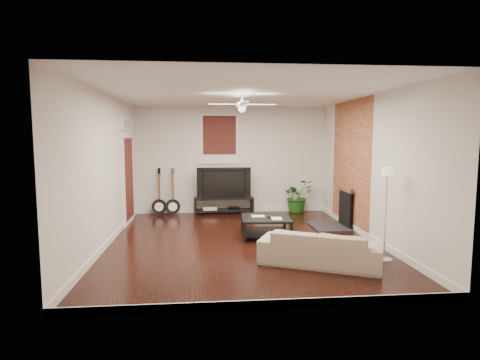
# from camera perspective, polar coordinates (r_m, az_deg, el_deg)

# --- Properties ---
(room) EXTENTS (5.01, 6.01, 2.81)m
(room) POSITION_cam_1_polar(r_m,az_deg,el_deg) (7.38, 0.29, 1.59)
(room) COLOR black
(room) RESTS_ON ground
(brick_accent) EXTENTS (0.02, 2.20, 2.80)m
(brick_accent) POSITION_cam_1_polar(r_m,az_deg,el_deg) (8.94, 15.73, 2.17)
(brick_accent) COLOR brown
(brick_accent) RESTS_ON floor
(fireplace) EXTENTS (0.80, 1.10, 0.92)m
(fireplace) POSITION_cam_1_polar(r_m,az_deg,el_deg) (8.95, 13.83, -3.83)
(fireplace) COLOR black
(fireplace) RESTS_ON floor
(window_back) EXTENTS (1.00, 0.06, 1.30)m
(window_back) POSITION_cam_1_polar(r_m,az_deg,el_deg) (10.30, -3.00, 5.97)
(window_back) COLOR #36150E
(window_back) RESTS_ON wall_back
(door_left) EXTENTS (0.08, 1.00, 2.50)m
(door_left) POSITION_cam_1_polar(r_m,az_deg,el_deg) (9.42, -15.96, 1.45)
(door_left) COLOR white
(door_left) RESTS_ON wall_left
(tv_stand) EXTENTS (1.54, 0.41, 0.43)m
(tv_stand) POSITION_cam_1_polar(r_m,az_deg,el_deg) (10.27, -2.37, -3.75)
(tv_stand) COLOR black
(tv_stand) RESTS_ON floor
(tv) EXTENTS (1.38, 0.18, 0.80)m
(tv) POSITION_cam_1_polar(r_m,az_deg,el_deg) (10.20, -2.39, -0.33)
(tv) COLOR black
(tv) RESTS_ON tv_stand
(coffee_table) EXTENTS (1.00, 1.00, 0.40)m
(coffee_table) POSITION_cam_1_polar(r_m,az_deg,el_deg) (7.98, 3.76, -6.81)
(coffee_table) COLOR black
(coffee_table) RESTS_ON floor
(sofa) EXTENTS (2.00, 1.45, 0.55)m
(sofa) POSITION_cam_1_polar(r_m,az_deg,el_deg) (6.38, 11.54, -9.58)
(sofa) COLOR tan
(sofa) RESTS_ON floor
(floor_lamp) EXTENTS (0.33, 0.33, 1.53)m
(floor_lamp) POSITION_cam_1_polar(r_m,az_deg,el_deg) (6.76, 20.44, -4.70)
(floor_lamp) COLOR white
(floor_lamp) RESTS_ON floor
(potted_plant) EXTENTS (0.99, 0.92, 0.88)m
(potted_plant) POSITION_cam_1_polar(r_m,az_deg,el_deg) (10.56, 8.32, -2.29)
(potted_plant) COLOR #1D5418
(potted_plant) RESTS_ON floor
(guitar_left) EXTENTS (0.38, 0.27, 1.23)m
(guitar_left) POSITION_cam_1_polar(r_m,az_deg,el_deg) (10.23, -11.72, -1.65)
(guitar_left) COLOR black
(guitar_left) RESTS_ON floor
(guitar_right) EXTENTS (0.41, 0.31, 1.23)m
(guitar_right) POSITION_cam_1_polar(r_m,az_deg,el_deg) (10.17, -9.78, -1.66)
(guitar_right) COLOR black
(guitar_right) RESTS_ON floor
(ceiling_fan) EXTENTS (1.24, 1.24, 0.32)m
(ceiling_fan) POSITION_cam_1_polar(r_m,az_deg,el_deg) (7.38, 0.29, 10.91)
(ceiling_fan) COLOR white
(ceiling_fan) RESTS_ON ceiling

